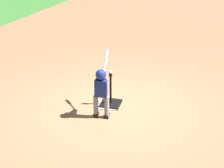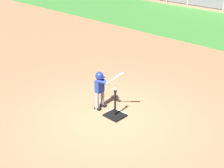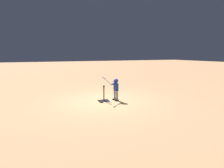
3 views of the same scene
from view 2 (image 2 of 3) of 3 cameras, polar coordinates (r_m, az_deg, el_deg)
The scene contains 5 objects.
ground_plane at distance 8.01m, azimuth -0.23°, elevation -6.19°, with size 90.00×90.00×0.00m, color #99704C.
home_plate at distance 8.14m, azimuth 0.47°, elevation -5.54°, with size 0.44×0.44×0.02m, color white.
batting_tee at distance 8.04m, azimuth 0.56°, elevation -5.33°, with size 0.49×0.44×0.74m.
batter_child at distance 8.14m, azimuth -2.11°, elevation -0.32°, with size 0.87×0.34×1.24m.
baseball at distance 7.71m, azimuth 0.59°, elevation -0.93°, with size 0.07×0.07×0.07m, color white.
Camera 2 is at (4.74, -4.92, 4.18)m, focal length 50.00 mm.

